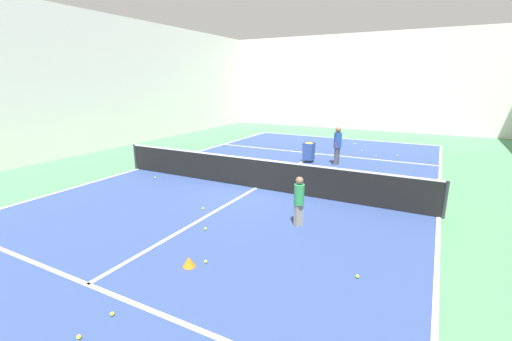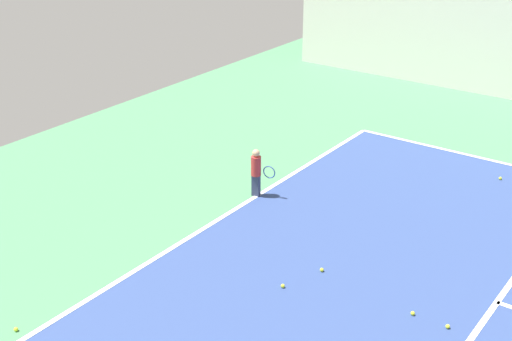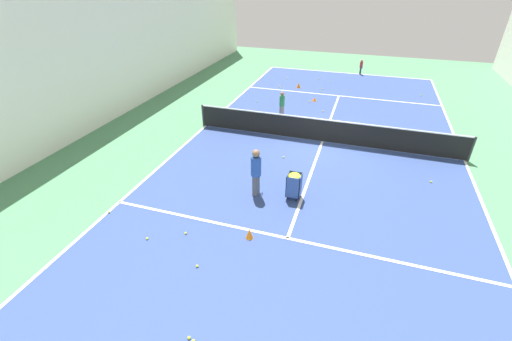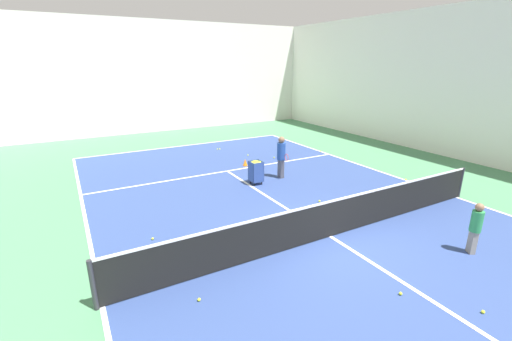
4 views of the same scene
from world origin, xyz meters
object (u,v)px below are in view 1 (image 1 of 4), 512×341
object	(u,v)px
child_midcourt	(299,198)
tennis_net	(256,173)
training_cone_0	(338,151)
coach_at_net	(338,143)
ball_cart	(309,149)

from	to	relation	value
child_midcourt	tennis_net	bearing A→B (deg)	77.40
tennis_net	training_cone_0	xyz separation A→B (m)	(1.07, 7.09, -0.39)
coach_at_net	training_cone_0	xyz separation A→B (m)	(-0.51, 2.21, -0.82)
child_midcourt	ball_cart	size ratio (longest dim) A/B	1.42
tennis_net	coach_at_net	world-z (taller)	coach_at_net
tennis_net	ball_cart	xyz separation A→B (m)	(0.30, 4.71, 0.08)
tennis_net	training_cone_0	size ratio (longest dim) A/B	36.32
coach_at_net	child_midcourt	xyz separation A→B (m)	(0.94, -7.25, -0.22)
ball_cart	coach_at_net	bearing A→B (deg)	8.02
coach_at_net	ball_cart	bearing A→B (deg)	-77.47
child_midcourt	training_cone_0	size ratio (longest dim) A/B	4.09
coach_at_net	child_midcourt	size ratio (longest dim) A/B	1.29
tennis_net	coach_at_net	size ratio (longest dim) A/B	6.89
ball_cart	training_cone_0	xyz separation A→B (m)	(0.77, 2.39, -0.48)
tennis_net	ball_cart	distance (m)	4.72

